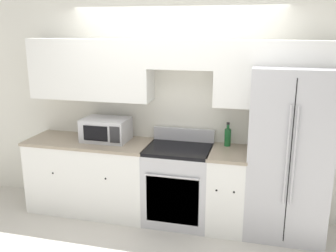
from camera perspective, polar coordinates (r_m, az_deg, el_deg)
ground_plane at (r=4.46m, az=-1.03°, el=-15.67°), size 12.00×12.00×0.00m
wall_back at (r=4.48m, az=0.80°, el=4.81°), size 8.00×0.39×2.60m
lower_cabinets_left at (r=4.85m, az=-11.68°, el=-7.35°), size 1.54×0.64×0.92m
lower_cabinets_right at (r=4.41m, az=9.07°, el=-9.50°), size 0.43×0.64×0.92m
oven_range at (r=4.49m, az=1.58°, el=-8.81°), size 0.75×0.65×1.08m
refrigerator at (r=4.28m, az=17.81°, el=-3.95°), size 0.85×0.75×1.88m
microwave at (r=4.63m, az=-9.43°, el=-0.52°), size 0.55×0.40×0.28m
bottle at (r=4.42m, az=9.08°, el=-1.62°), size 0.07×0.07×0.28m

